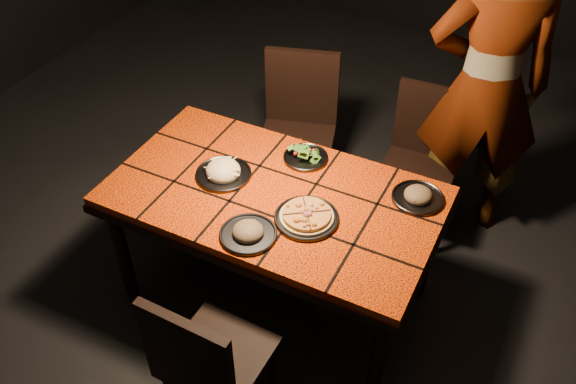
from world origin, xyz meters
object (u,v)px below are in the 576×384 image
at_px(chair_far_right, 423,153).
at_px(plate_pasta, 223,172).
at_px(chair_far_left, 299,121).
at_px(chair_near, 206,360).
at_px(diner, 486,88).
at_px(plate_pizza, 307,217).
at_px(dining_table, 274,205).

bearing_deg(chair_far_right, plate_pasta, -133.40).
bearing_deg(chair_far_right, chair_far_left, -176.98).
height_order(chair_near, chair_far_left, chair_far_left).
bearing_deg(chair_near, plate_pasta, -62.90).
height_order(chair_far_right, diner, diner).
bearing_deg(chair_far_left, plate_pizza, -79.05).
bearing_deg(diner, dining_table, 35.95).
relative_size(chair_far_left, plate_pizza, 2.81).
relative_size(chair_near, chair_far_left, 0.92).
height_order(chair_far_left, diner, diner).
bearing_deg(chair_near, plate_pizza, -97.13).
bearing_deg(chair_near, dining_table, -80.68).
xyz_separation_m(diner, plate_pizza, (-0.51, -1.18, -0.18)).
height_order(chair_far_left, plate_pasta, chair_far_left).
bearing_deg(plate_pasta, chair_far_right, 49.64).
bearing_deg(chair_near, chair_far_right, -100.91).
distance_m(dining_table, chair_near, 0.85).
bearing_deg(chair_near, chair_far_left, -75.60).
distance_m(chair_near, plate_pasta, 0.96).
distance_m(chair_far_left, plate_pasta, 0.86).
xyz_separation_m(chair_near, chair_far_right, (0.38, 1.75, 0.01)).
bearing_deg(chair_far_left, plate_pasta, -107.90).
relative_size(diner, plate_pizza, 5.42).
relative_size(dining_table, chair_near, 1.78).
relative_size(plate_pizza, plate_pasta, 1.25).
distance_m(plate_pizza, plate_pasta, 0.52).
bearing_deg(chair_far_right, plate_pizza, -107.95).
relative_size(chair_far_right, plate_pizza, 2.63).
distance_m(chair_near, chair_far_right, 1.79).
xyz_separation_m(plate_pizza, plate_pasta, (-0.51, 0.10, 0.01)).
relative_size(chair_far_right, plate_pasta, 3.28).
height_order(chair_near, plate_pizza, chair_near).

